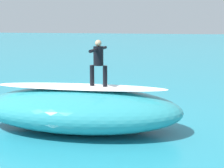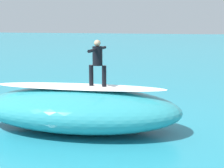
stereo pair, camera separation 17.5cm
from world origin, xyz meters
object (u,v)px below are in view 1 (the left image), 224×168
surfboard_riding (99,87)px  surfer_paddling (120,96)px  surfer_riding (98,59)px  surfboard_paddling (121,99)px

surfboard_riding → surfer_paddling: 4.51m
surfboard_riding → surfer_riding: surfer_riding is taller
surfer_riding → surfboard_paddling: surfer_riding is taller
surfer_paddling → surfer_riding: bearing=-146.0°
surfboard_paddling → surfer_riding: bearing=-146.9°
surfer_riding → surfer_paddling: 4.85m
surfboard_riding → surfboard_paddling: surfboard_riding is taller
surfboard_riding → surfer_riding: size_ratio=1.42×
surfer_paddling → surfboard_paddling: bearing=0.0°
surfer_riding → surfer_paddling: bearing=-82.1°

